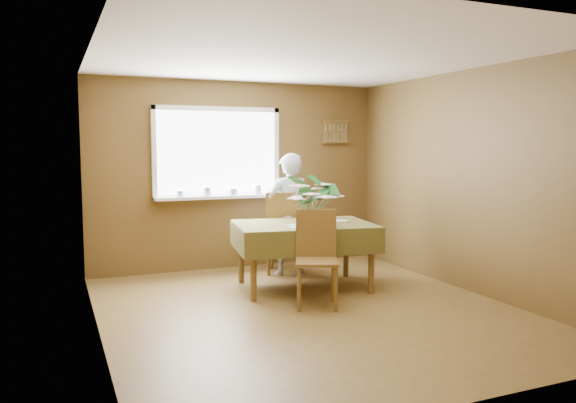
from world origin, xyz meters
name	(u,v)px	position (x,y,z in m)	size (l,w,h in m)	color
floor	(309,310)	(0.00, 0.00, 0.00)	(4.50, 4.50, 0.00)	brown
ceiling	(310,57)	(0.00, 0.00, 2.50)	(4.50, 4.50, 0.00)	white
wall_back	(239,175)	(0.00, 2.25, 1.25)	(4.00, 4.00, 0.00)	brown
wall_front	(466,211)	(0.00, -2.25, 1.25)	(4.00, 4.00, 0.00)	brown
wall_left	(96,193)	(-2.00, 0.00, 1.25)	(4.50, 4.50, 0.00)	brown
wall_right	(471,181)	(2.00, 0.00, 1.25)	(4.50, 4.50, 0.00)	brown
window_assembly	(219,168)	(-0.29, 2.20, 1.36)	(1.72, 0.20, 1.22)	white
spoon_rack	(336,132)	(1.45, 2.22, 1.85)	(0.44, 0.05, 0.33)	brown
dining_table	(304,231)	(0.32, 0.84, 0.67)	(1.71, 1.30, 0.77)	brown
chair_far	(285,230)	(0.40, 1.60, 0.57)	(0.61, 0.61, 1.06)	brown
chair_near	(316,254)	(0.16, 0.17, 0.54)	(0.56, 0.56, 0.99)	brown
seated_woman	(289,214)	(0.44, 1.55, 0.78)	(0.57, 0.37, 1.56)	white
flower_bouquet	(311,196)	(0.31, 0.63, 1.09)	(0.60, 0.60, 0.51)	white
side_plate	(338,221)	(0.76, 0.82, 0.76)	(0.24, 0.24, 0.01)	white
table_knife	(327,224)	(0.51, 0.62, 0.77)	(0.02, 0.24, 0.00)	silver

